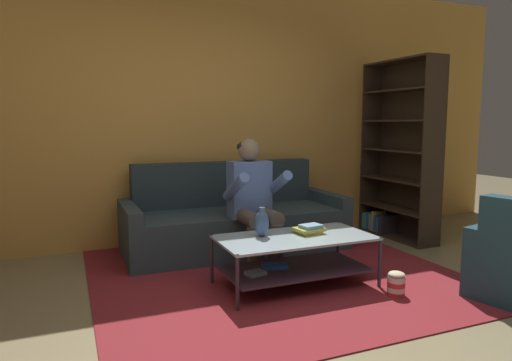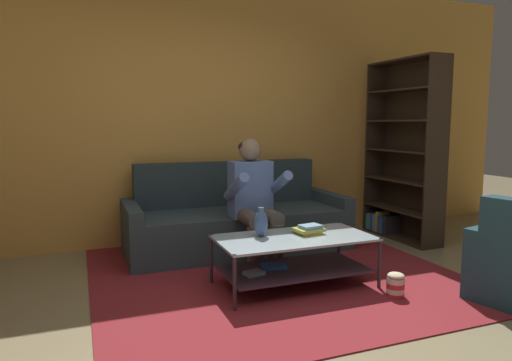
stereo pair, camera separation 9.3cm
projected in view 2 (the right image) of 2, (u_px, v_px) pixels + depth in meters
ground at (293, 331)px, 2.88m from camera, size 16.80×16.80×0.00m
back_partition at (196, 109)px, 4.97m from camera, size 8.40×0.12×2.90m
couch at (236, 221)px, 4.72m from camera, size 2.24×0.88×0.89m
person_seated_center at (255, 196)px, 4.18m from camera, size 0.50×0.58×1.16m
coffee_table at (293, 253)px, 3.63m from camera, size 1.23×0.63×0.41m
area_rug at (267, 269)px, 4.09m from camera, size 3.00×3.15×0.01m
vase at (261, 223)px, 3.61m from camera, size 0.11×0.11×0.23m
book_stack at (309, 230)px, 3.71m from camera, size 0.25×0.20×0.07m
bookshelf at (404, 160)px, 5.15m from camera, size 0.31×1.03×1.99m
popcorn_tub at (395, 285)px, 3.42m from camera, size 0.13×0.13×0.19m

